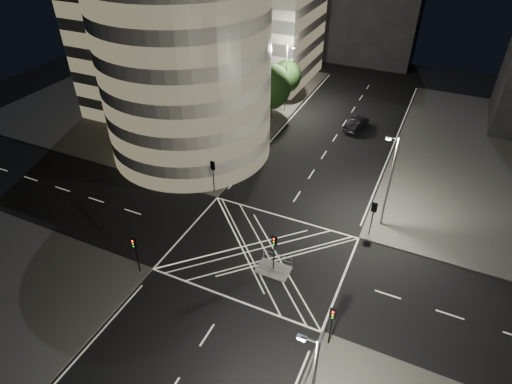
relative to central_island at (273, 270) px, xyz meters
The scene contains 22 objects.
ground 2.50m from the central_island, 143.13° to the left, with size 120.00×120.00×0.00m, color black.
sidewalk_far_left 42.11m from the central_island, 137.41° to the left, with size 42.00×42.00×0.15m, color #484644.
central_island is the anchor object (origin of this frame).
office_tower_curved 32.93m from the central_island, 138.33° to the left, with size 30.00×29.00×27.20m.
office_block_rear 50.90m from the central_island, 118.89° to the left, with size 24.00×16.00×22.00m, color gray.
building_far_end 60.46m from the central_island, 95.76° to the left, with size 18.00×8.00×18.00m, color black.
tree_a 17.02m from the central_island, 139.97° to the left, with size 4.05×4.05×7.07m.
tree_b 21.34m from the central_island, 127.15° to the left, with size 4.75×4.75×7.87m.
tree_c 26.23m from the central_island, 119.05° to the left, with size 4.27×4.27×7.42m.
tree_d 31.49m from the central_island, 113.68° to the left, with size 5.62×5.62×7.96m.
tree_e 36.94m from the central_island, 109.92° to the left, with size 4.40×4.40×6.74m.
traffic_signal_fl 13.91m from the central_island, 142.46° to the left, with size 0.55×0.22×4.00m.
traffic_signal_nl 12.36m from the central_island, 153.86° to the right, with size 0.55×0.22×4.00m.
traffic_signal_fr 11.10m from the central_island, 50.67° to the left, with size 0.55×0.22×4.00m.
traffic_signal_nr 9.08m from the central_island, 37.93° to the right, with size 0.55×0.22×4.00m.
traffic_signal_island 2.84m from the central_island, ahead, with size 0.55×0.22×4.00m.
street_lamp_left_near 18.52m from the central_island, 130.27° to the left, with size 1.25×0.25×10.00m.
street_lamp_left_far 33.95m from the central_island, 109.95° to the left, with size 1.25×0.25×10.00m.
street_lamp_right_far 13.98m from the central_island, 54.70° to the left, with size 1.25×0.25×10.00m.
railing_island_south 1.10m from the central_island, 90.00° to the right, with size 2.80×0.06×1.10m, color slate.
railing_island_north 1.10m from the central_island, 90.00° to the left, with size 2.80×0.06×1.10m, color slate.
sedan 30.32m from the central_island, 90.14° to the left, with size 1.75×5.01×1.65m, color black.
Camera 1 is at (12.04, -26.91, 28.53)m, focal length 30.00 mm.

